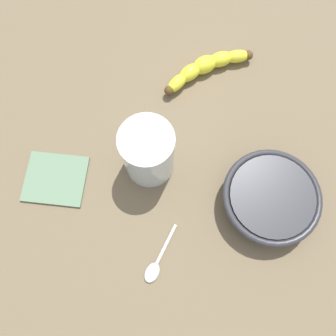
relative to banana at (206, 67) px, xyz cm
name	(u,v)px	position (x,y,z in cm)	size (l,w,h in cm)	color
wooden_tabletop	(168,160)	(-14.51, -15.08, -3.32)	(120.00, 120.00, 3.00)	brown
banana	(206,67)	(0.00, 0.00, 0.00)	(20.69, 6.23, 3.63)	yellow
smoothie_glass	(147,152)	(-18.33, -14.67, 4.33)	(9.43, 9.43, 12.96)	silver
ceramic_bowl	(270,198)	(-0.84, -30.07, 1.28)	(17.53, 17.53, 5.24)	#2D2D33
teaspoon	(154,269)	(-24.67, -33.67, -1.42)	(9.36, 8.50, 0.80)	silver
folded_napkin	(56,179)	(-36.27, -11.20, -1.52)	(11.53, 9.98, 0.60)	slate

